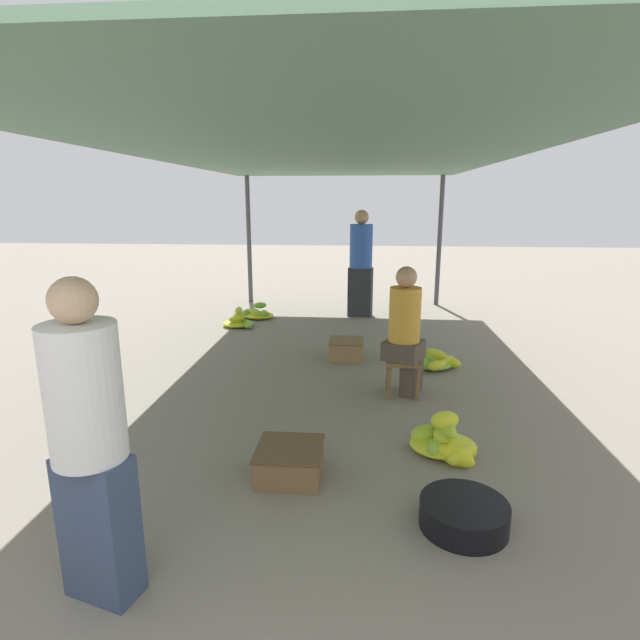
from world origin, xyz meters
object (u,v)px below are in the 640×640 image
at_px(banana_pile_left_0, 239,321).
at_px(crate_near, 290,462).
at_px(shopper_walking_mid, 361,262).
at_px(stool, 403,366).
at_px(basin_black, 464,515).
at_px(vendor_seated, 406,330).
at_px(banana_pile_right_0, 444,441).
at_px(banana_pile_left_1, 257,314).
at_px(vendor_foreground, 89,440).
at_px(banana_pile_right_1, 435,362).
at_px(crate_mid, 346,349).

distance_m(banana_pile_left_0, crate_near, 4.31).
bearing_deg(shopper_walking_mid, stool, -82.60).
bearing_deg(basin_black, vendor_seated, 95.48).
bearing_deg(banana_pile_right_0, banana_pile_left_1, 118.83).
xyz_separation_m(vendor_foreground, banana_pile_left_0, (-0.63, 5.21, -0.72)).
relative_size(vendor_foreground, shopper_walking_mid, 0.91).
distance_m(vendor_foreground, banana_pile_left_0, 5.29).
relative_size(stool, banana_pile_left_1, 0.67).
relative_size(banana_pile_left_1, shopper_walking_mid, 0.32).
relative_size(vendor_foreground, banana_pile_right_0, 2.75).
relative_size(banana_pile_right_0, crate_near, 1.25).
xyz_separation_m(banana_pile_right_1, shopper_walking_mid, (-0.88, 2.59, 0.82)).
relative_size(crate_mid, shopper_walking_mid, 0.24).
distance_m(banana_pile_right_0, shopper_walking_mid, 4.70).
relative_size(vendor_seated, banana_pile_left_0, 2.51).
relative_size(vendor_seated, crate_mid, 3.10).
height_order(vendor_foreground, banana_pile_right_1, vendor_foreground).
xyz_separation_m(stool, banana_pile_left_1, (-2.10, 3.07, -0.22)).
height_order(banana_pile_left_0, crate_near, banana_pile_left_0).
distance_m(banana_pile_right_1, crate_mid, 1.07).
relative_size(banana_pile_right_0, crate_mid, 1.38).
xyz_separation_m(banana_pile_left_1, shopper_walking_mid, (1.65, 0.36, 0.81)).
relative_size(basin_black, crate_mid, 1.26).
height_order(banana_pile_left_1, shopper_walking_mid, shopper_walking_mid).
height_order(banana_pile_left_1, banana_pile_right_0, banana_pile_right_0).
height_order(banana_pile_right_1, crate_near, banana_pile_right_1).
xyz_separation_m(vendor_foreground, crate_mid, (1.03, 3.82, -0.69)).
bearing_deg(vendor_seated, banana_pile_left_0, 132.28).
relative_size(vendor_seated, shopper_walking_mid, 0.74).
bearing_deg(vendor_foreground, crate_near, 56.45).
distance_m(vendor_foreground, stool, 3.19).
height_order(crate_near, shopper_walking_mid, shopper_walking_mid).
bearing_deg(vendor_foreground, crate_mid, 74.86).
bearing_deg(banana_pile_right_1, banana_pile_left_1, 138.59).
distance_m(banana_pile_left_0, banana_pile_right_1, 3.17).
distance_m(banana_pile_right_1, shopper_walking_mid, 2.86).
bearing_deg(vendor_seated, crate_mid, 118.54).
bearing_deg(shopper_walking_mid, banana_pile_right_0, -81.62).
relative_size(vendor_foreground, stool, 4.21).
bearing_deg(shopper_walking_mid, banana_pile_left_0, -152.97).
height_order(basin_black, banana_pile_left_1, banana_pile_left_1).
bearing_deg(stool, banana_pile_right_0, -78.76).
bearing_deg(banana_pile_left_0, banana_pile_right_0, -55.83).
bearing_deg(banana_pile_right_1, banana_pile_right_0, -96.00).
bearing_deg(crate_near, banana_pile_right_1, 61.34).
bearing_deg(banana_pile_left_1, vendor_foreground, -85.32).
height_order(banana_pile_left_0, banana_pile_left_1, banana_pile_left_0).
xyz_separation_m(banana_pile_right_0, banana_pile_right_1, (0.21, 1.99, -0.02)).
relative_size(basin_black, crate_near, 1.14).
height_order(banana_pile_left_0, shopper_walking_mid, shopper_walking_mid).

